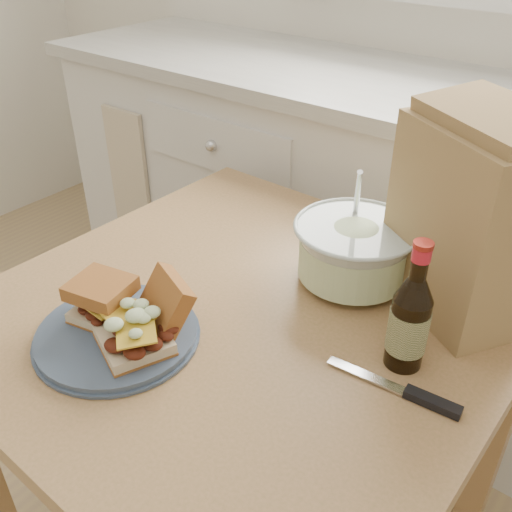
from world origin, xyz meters
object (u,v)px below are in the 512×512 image
Objects in this scene: plate at (117,335)px; beer_bottle at (409,321)px; coleslaw_bowl at (354,254)px; paper_bag at (470,223)px; dining_table at (247,353)px.

beer_bottle is (0.40, 0.24, 0.08)m from plate.
paper_bag is at bearing 15.31° from coleslaw_bowl.
paper_bag reaches higher than dining_table.
coleslaw_bowl is at bearing -132.68° from paper_bag.
coleslaw_bowl is (0.22, 0.39, 0.05)m from plate.
plate is (-0.12, -0.20, 0.12)m from dining_table.
paper_bag is at bearing 47.82° from plate.
beer_bottle is at bearing 31.30° from plate.
plate is at bearing -159.48° from beer_bottle.
paper_bag reaches higher than beer_bottle.
plate reaches higher than dining_table.
coleslaw_bowl reaches higher than beer_bottle.
dining_table is at bearing 178.22° from beer_bottle.
coleslaw_bowl is 0.23m from beer_bottle.
dining_table is at bearing 59.58° from plate.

